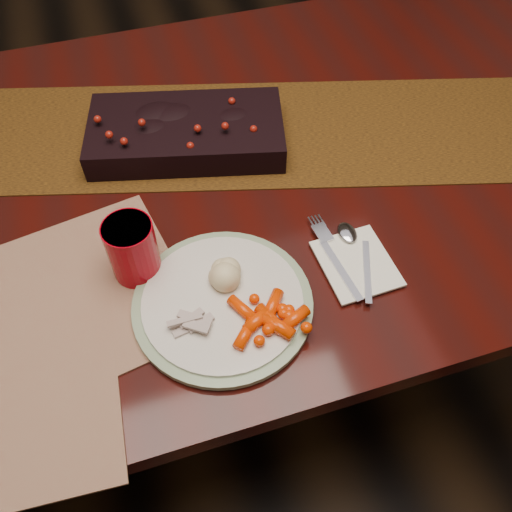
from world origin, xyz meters
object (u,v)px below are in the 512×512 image
object	(u,v)px
centerpiece	(186,129)
baby_carrots	(265,310)
dining_table	(214,279)
dinner_plate	(223,303)
turkey_shreds	(195,322)
red_cup	(133,249)
mashed_potatoes	(216,272)
placemat_main	(43,310)
napkin	(356,263)

from	to	relation	value
centerpiece	baby_carrots	distance (m)	0.42
dining_table	dinner_plate	world-z (taller)	dinner_plate
turkey_shreds	red_cup	xyz separation A→B (m)	(-0.06, 0.14, 0.03)
dining_table	dinner_plate	bearing A→B (deg)	-98.02
dinner_plate	centerpiece	bearing A→B (deg)	85.15
dinner_plate	mashed_potatoes	xyz separation A→B (m)	(0.00, 0.04, 0.03)
mashed_potatoes	red_cup	xyz separation A→B (m)	(-0.11, 0.07, 0.02)
placemat_main	dining_table	bearing A→B (deg)	26.91
baby_carrots	mashed_potatoes	size ratio (longest dim) A/B	1.42
dining_table	placemat_main	world-z (taller)	placemat_main
centerpiece	mashed_potatoes	distance (m)	0.34
dinner_plate	baby_carrots	bearing A→B (deg)	-37.52
dinner_plate	turkey_shreds	world-z (taller)	turkey_shreds
napkin	baby_carrots	bearing A→B (deg)	-165.29
placemat_main	napkin	size ratio (longest dim) A/B	3.30
dining_table	red_cup	distance (m)	0.50
centerpiece	dining_table	bearing A→B (deg)	-79.74
placemat_main	mashed_potatoes	xyz separation A→B (m)	(0.27, -0.04, 0.04)
placemat_main	turkey_shreds	xyz separation A→B (m)	(0.22, -0.10, 0.02)
mashed_potatoes	turkey_shreds	bearing A→B (deg)	-127.02
turkey_shreds	napkin	world-z (taller)	turkey_shreds
mashed_potatoes	napkin	world-z (taller)	mashed_potatoes
napkin	mashed_potatoes	bearing A→B (deg)	171.10
turkey_shreds	napkin	distance (m)	0.28
dining_table	red_cup	xyz separation A→B (m)	(-0.15, -0.20, 0.43)
placemat_main	mashed_potatoes	size ratio (longest dim) A/B	5.22
dining_table	mashed_potatoes	xyz separation A→B (m)	(-0.04, -0.27, 0.42)
dining_table	placemat_main	distance (m)	0.54
mashed_potatoes	centerpiece	bearing A→B (deg)	84.90
baby_carrots	napkin	xyz separation A→B (m)	(0.17, 0.05, -0.02)
centerpiece	turkey_shreds	bearing A→B (deg)	-101.23
placemat_main	dinner_plate	bearing A→B (deg)	-26.23
dinner_plate	napkin	world-z (taller)	dinner_plate
mashed_potatoes	napkin	distance (m)	0.23
centerpiece	dinner_plate	world-z (taller)	centerpiece
placemat_main	baby_carrots	xyz separation A→B (m)	(0.32, -0.12, 0.03)
mashed_potatoes	red_cup	world-z (taller)	red_cup
placemat_main	napkin	world-z (taller)	napkin
centerpiece	placemat_main	bearing A→B (deg)	-134.65
red_cup	baby_carrots	bearing A→B (deg)	-41.72
centerpiece	napkin	bearing A→B (deg)	-61.84
mashed_potatoes	turkey_shreds	size ratio (longest dim) A/B	1.19
centerpiece	napkin	world-z (taller)	centerpiece
centerpiece	napkin	distance (m)	0.41
centerpiece	placemat_main	world-z (taller)	centerpiece
napkin	red_cup	distance (m)	0.35
dining_table	baby_carrots	bearing A→B (deg)	-88.25
centerpiece	turkey_shreds	world-z (taller)	centerpiece
centerpiece	baby_carrots	bearing A→B (deg)	-86.91
dinner_plate	napkin	bearing A→B (deg)	2.75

